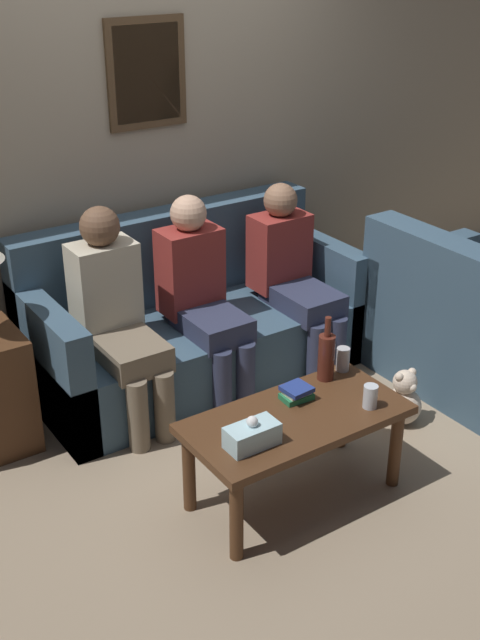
# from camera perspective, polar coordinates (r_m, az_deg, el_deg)

# --- Properties ---
(ground_plane) EXTENTS (16.00, 16.00, 0.00)m
(ground_plane) POSITION_cam_1_polar(r_m,az_deg,el_deg) (4.51, 0.06, -6.43)
(ground_plane) COLOR gray
(wall_back) EXTENTS (9.00, 0.08, 2.60)m
(wall_back) POSITION_cam_1_polar(r_m,az_deg,el_deg) (4.77, -6.65, 12.37)
(wall_back) COLOR #9E937F
(wall_back) RESTS_ON ground_plane
(couch_main) EXTENTS (1.93, 0.87, 0.94)m
(couch_main) POSITION_cam_1_polar(r_m,az_deg,el_deg) (4.74, -3.51, -0.29)
(couch_main) COLOR #385166
(couch_main) RESTS_ON ground_plane
(coffee_table) EXTENTS (1.03, 0.51, 0.45)m
(coffee_table) POSITION_cam_1_polar(r_m,az_deg,el_deg) (3.68, 3.98, -7.66)
(coffee_table) COLOR #4C2D19
(coffee_table) RESTS_ON ground_plane
(wine_bottle) EXTENTS (0.08, 0.08, 0.33)m
(wine_bottle) POSITION_cam_1_polar(r_m,az_deg,el_deg) (3.87, 6.16, -2.54)
(wine_bottle) COLOR #562319
(wine_bottle) RESTS_ON coffee_table
(drinking_glass) EXTENTS (0.07, 0.07, 0.11)m
(drinking_glass) POSITION_cam_1_polar(r_m,az_deg,el_deg) (3.71, 9.25, -5.39)
(drinking_glass) COLOR silver
(drinking_glass) RESTS_ON coffee_table
(book_stack) EXTENTS (0.15, 0.13, 0.07)m
(book_stack) POSITION_cam_1_polar(r_m,az_deg,el_deg) (3.74, 4.05, -5.19)
(book_stack) COLOR #237547
(book_stack) RESTS_ON coffee_table
(soda_can) EXTENTS (0.07, 0.07, 0.12)m
(soda_can) POSITION_cam_1_polar(r_m,az_deg,el_deg) (3.99, 7.32, -2.78)
(soda_can) COLOR #BCBCC1
(soda_can) RESTS_ON coffee_table
(tissue_box) EXTENTS (0.23, 0.12, 0.14)m
(tissue_box) POSITION_cam_1_polar(r_m,az_deg,el_deg) (3.41, 0.87, -8.18)
(tissue_box) COLOR silver
(tissue_box) RESTS_ON coffee_table
(person_left) EXTENTS (0.34, 0.63, 1.16)m
(person_left) POSITION_cam_1_polar(r_m,az_deg,el_deg) (4.23, -8.82, 0.51)
(person_left) COLOR #756651
(person_left) RESTS_ON ground_plane
(person_middle) EXTENTS (0.34, 0.61, 1.13)m
(person_middle) POSITION_cam_1_polar(r_m,az_deg,el_deg) (4.46, -2.78, 1.99)
(person_middle) COLOR #2D334C
(person_middle) RESTS_ON ground_plane
(person_right) EXTENTS (0.34, 0.64, 1.09)m
(person_right) POSITION_cam_1_polar(r_m,az_deg,el_deg) (4.77, 3.73, 3.40)
(person_right) COLOR #2D334C
(person_right) RESTS_ON ground_plane
(teddy_bear) EXTENTS (0.20, 0.20, 0.32)m
(teddy_bear) POSITION_cam_1_polar(r_m,az_deg,el_deg) (4.43, 11.53, -5.59)
(teddy_bear) COLOR beige
(teddy_bear) RESTS_ON ground_plane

